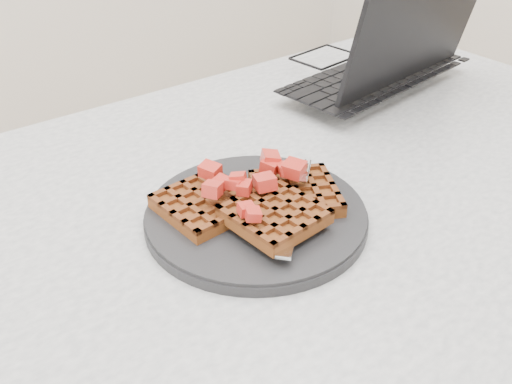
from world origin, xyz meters
The scene contains 6 objects.
table centered at (0.00, 0.00, 0.64)m, with size 1.20×0.80×0.75m.
plate centered at (-0.09, -0.01, 0.76)m, with size 0.26×0.26×0.02m, color black.
waffles centered at (-0.09, -0.01, 0.78)m, with size 0.21×0.18×0.03m.
strawberry_pile centered at (-0.09, -0.01, 0.80)m, with size 0.15×0.15×0.02m, color #A0140F, non-canonical shape.
fork centered at (-0.06, -0.04, 0.77)m, with size 0.02×0.18×0.02m, color silver, non-canonical shape.
laptop centered at (0.31, 0.21, 0.79)m, with size 0.39×0.30×0.25m.
Camera 1 is at (-0.41, -0.43, 1.14)m, focal length 40.00 mm.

